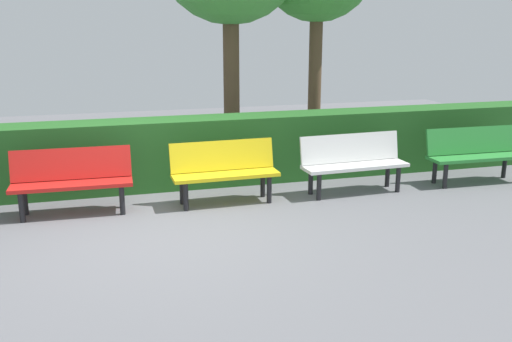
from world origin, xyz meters
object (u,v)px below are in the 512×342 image
object	(u,v)px
bench_green	(475,152)
bench_white	(353,160)
bench_yellow	(224,169)
bench_red	(72,178)

from	to	relation	value
bench_green	bench_white	size ratio (longest dim) A/B	0.98
bench_white	bench_yellow	bearing A→B (deg)	-3.36
bench_red	bench_white	bearing A→B (deg)	-180.00
bench_yellow	bench_red	size ratio (longest dim) A/B	0.96
bench_white	bench_yellow	size ratio (longest dim) A/B	1.08
bench_yellow	bench_green	bearing A→B (deg)	178.18
bench_green	bench_red	xyz separation A→B (m)	(6.06, -0.13, -0.00)
bench_green	bench_red	distance (m)	6.06
bench_green	bench_white	distance (m)	2.08
bench_white	bench_red	xyz separation A→B (m)	(3.98, -0.11, -0.00)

